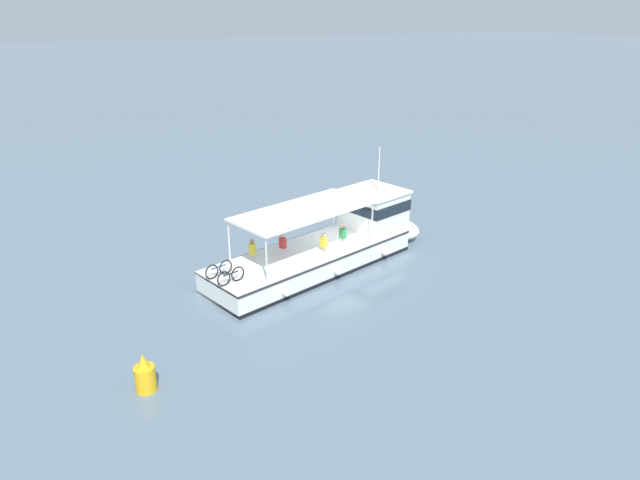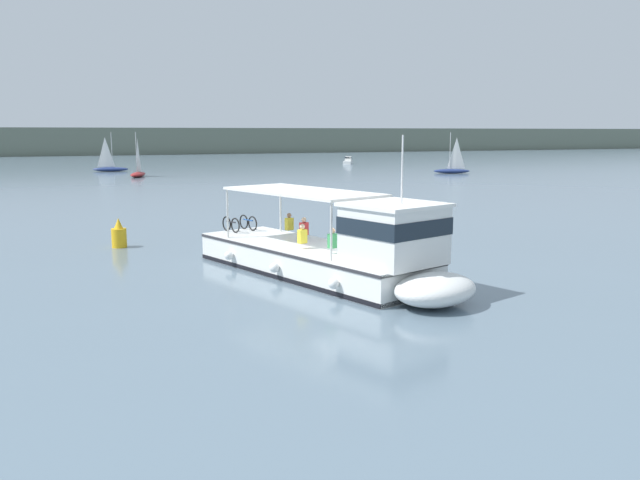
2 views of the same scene
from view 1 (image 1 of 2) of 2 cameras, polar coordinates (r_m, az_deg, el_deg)
The scene contains 3 objects.
ground_plane at distance 29.62m, azimuth 1.89°, elevation -1.59°, with size 400.00×400.00×0.00m, color slate.
ferry_main at distance 28.70m, azimuth 1.49°, elevation -0.19°, with size 6.80×13.04×5.32m.
channel_buoy at distance 20.49m, azimuth -16.87°, elevation -12.68°, with size 0.70×0.70×1.40m.
Camera 1 is at (-24.07, 12.42, 11.97)m, focal length 32.45 mm.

